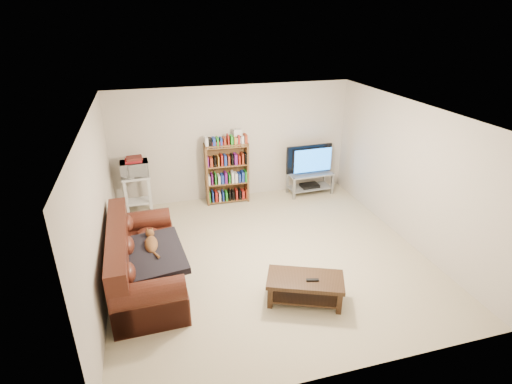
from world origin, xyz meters
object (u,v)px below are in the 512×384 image
object	(u,v)px
tv_stand	(310,180)
bookshelf	(227,172)
sofa	(140,265)
coffee_table	(305,285)

from	to	relation	value
tv_stand	bookshelf	distance (m)	1.88
sofa	bookshelf	size ratio (longest dim) A/B	1.73
sofa	bookshelf	distance (m)	3.07
tv_stand	sofa	bearing A→B (deg)	-149.40
sofa	tv_stand	xyz separation A→B (m)	(3.66, 2.36, 0.00)
bookshelf	tv_stand	bearing A→B (deg)	-1.21
sofa	tv_stand	bearing A→B (deg)	31.54
bookshelf	sofa	bearing A→B (deg)	-124.96
coffee_table	sofa	bearing A→B (deg)	177.83
tv_stand	bookshelf	size ratio (longest dim) A/B	0.77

